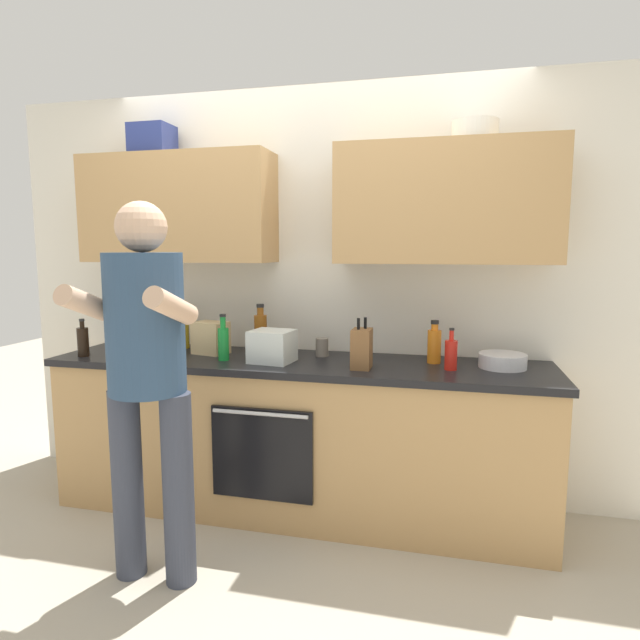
% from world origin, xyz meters
% --- Properties ---
extents(ground_plane, '(12.00, 12.00, 0.00)m').
position_xyz_m(ground_plane, '(0.00, 0.00, 0.00)').
color(ground_plane, '#B2A893').
extents(back_wall_unit, '(4.00, 0.38, 2.50)m').
position_xyz_m(back_wall_unit, '(-0.00, 0.27, 1.50)').
color(back_wall_unit, silver).
rests_on(back_wall_unit, ground).
extents(counter, '(2.84, 0.67, 0.90)m').
position_xyz_m(counter, '(-0.00, -0.00, 0.45)').
color(counter, tan).
rests_on(counter, ground).
extents(person_standing, '(0.49, 0.45, 1.73)m').
position_xyz_m(person_standing, '(-0.46, -0.79, 1.03)').
color(person_standing, '#383D4C').
rests_on(person_standing, ground).
extents(bottle_soda, '(0.06, 0.06, 0.27)m').
position_xyz_m(bottle_soda, '(-0.40, -0.10, 1.01)').
color(bottle_soda, '#198C33').
rests_on(bottle_soda, counter).
extents(bottle_vinegar, '(0.06, 0.06, 0.33)m').
position_xyz_m(bottle_vinegar, '(-1.10, 0.02, 1.05)').
color(bottle_vinegar, brown).
rests_on(bottle_vinegar, counter).
extents(bottle_juice, '(0.08, 0.08, 0.24)m').
position_xyz_m(bottle_juice, '(0.77, 0.11, 1.00)').
color(bottle_juice, orange).
rests_on(bottle_juice, counter).
extents(bottle_oil, '(0.05, 0.05, 0.27)m').
position_xyz_m(bottle_oil, '(-0.80, 0.19, 1.01)').
color(bottle_oil, olive).
rests_on(bottle_oil, counter).
extents(bottle_soy, '(0.07, 0.07, 0.22)m').
position_xyz_m(bottle_soy, '(-1.26, -0.19, 0.99)').
color(bottle_soy, black).
rests_on(bottle_soy, counter).
extents(bottle_wine, '(0.06, 0.06, 0.26)m').
position_xyz_m(bottle_wine, '(-1.00, 0.05, 1.01)').
color(bottle_wine, '#471419').
rests_on(bottle_wine, counter).
extents(bottle_hotsauce, '(0.07, 0.07, 0.22)m').
position_xyz_m(bottle_hotsauce, '(0.86, -0.04, 0.98)').
color(bottle_hotsauce, red).
rests_on(bottle_hotsauce, counter).
extents(bottle_syrup, '(0.08, 0.08, 0.30)m').
position_xyz_m(bottle_syrup, '(-0.26, 0.14, 1.03)').
color(bottle_syrup, '#8C4C14').
rests_on(bottle_syrup, counter).
extents(cup_stoneware, '(0.08, 0.08, 0.11)m').
position_xyz_m(cup_stoneware, '(0.11, 0.15, 0.95)').
color(cup_stoneware, slate).
rests_on(cup_stoneware, counter).
extents(mixing_bowl, '(0.25, 0.25, 0.08)m').
position_xyz_m(mixing_bowl, '(1.13, 0.07, 0.94)').
color(mixing_bowl, silver).
rests_on(mixing_bowl, counter).
extents(knife_block, '(0.10, 0.14, 0.27)m').
position_xyz_m(knife_block, '(0.39, -0.12, 1.01)').
color(knife_block, brown).
rests_on(knife_block, counter).
extents(grocery_bag_bread, '(0.22, 0.19, 0.19)m').
position_xyz_m(grocery_bag_bread, '(-0.56, 0.07, 1.00)').
color(grocery_bag_bread, tan).
rests_on(grocery_bag_bread, counter).
extents(grocery_bag_produce, '(0.25, 0.23, 0.18)m').
position_xyz_m(grocery_bag_produce, '(-0.12, -0.08, 0.99)').
color(grocery_bag_produce, silver).
rests_on(grocery_bag_produce, counter).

